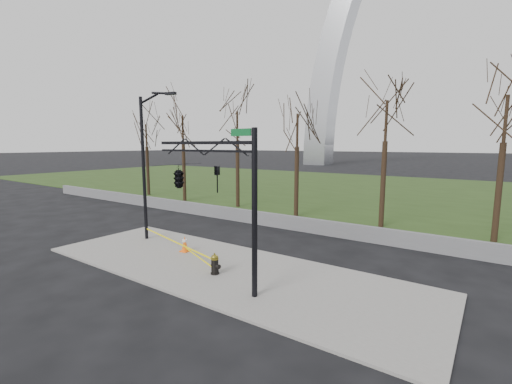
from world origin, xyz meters
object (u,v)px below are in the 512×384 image
Objects in this scene: traffic_cone at (185,244)px; street_light at (146,158)px; fire_hydrant at (215,264)px; traffic_signal_mast at (191,177)px.

traffic_cone is 0.10× the size of street_light.
traffic_signal_mast reaches higher than fire_hydrant.
street_light is at bearing 171.90° from traffic_cone.
fire_hydrant is 0.15× the size of traffic_signal_mast.
traffic_signal_mast is at bearing -130.72° from fire_hydrant.
street_light reaches higher than traffic_cone.
street_light is 1.37× the size of traffic_signal_mast.
traffic_cone is at bearing -19.53° from street_light.
fire_hydrant is 8.06m from street_light.
street_light is (-3.35, 0.48, 4.19)m from traffic_cone.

